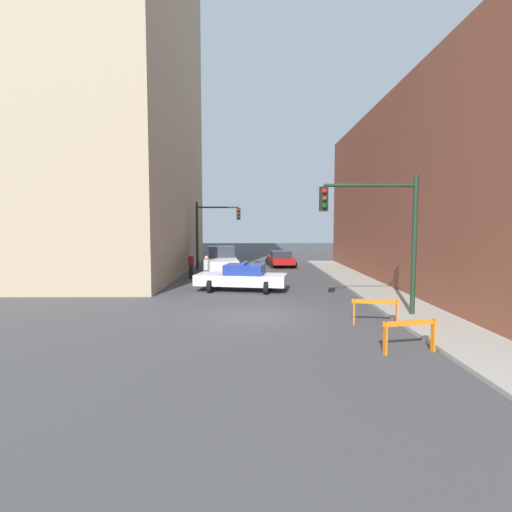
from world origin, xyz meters
TOP-DOWN VIEW (x-y plane):
  - ground_plane at (0.00, 0.00)m, footprint 120.00×120.00m
  - sidewalk_right at (6.20, 0.00)m, footprint 2.40×44.00m
  - building_corner_left at (-12.00, 14.00)m, footprint 14.00×20.00m
  - building_right at (13.40, 8.00)m, footprint 12.00×28.00m
  - traffic_light_near at (4.73, -0.25)m, footprint 3.64×0.35m
  - traffic_light_far at (-3.30, 15.76)m, footprint 3.44×0.35m
  - police_car at (-0.68, 5.79)m, footprint 4.95×2.86m
  - white_truck at (-2.32, 13.40)m, footprint 3.07×5.61m
  - parked_car_near at (2.21, 17.96)m, footprint 2.50×4.43m
  - pedestrian_crossing at (-2.82, 8.19)m, footprint 0.51×0.51m
  - pedestrian_corner at (-4.08, 10.53)m, footprint 0.44×0.44m
  - barrier_front at (4.13, -4.47)m, footprint 1.58×0.45m
  - barrier_mid at (4.12, -1.48)m, footprint 1.59×0.41m

SIDE VIEW (x-z plane):
  - ground_plane at x=0.00m, z-range 0.00..0.00m
  - sidewalk_right at x=6.20m, z-range 0.00..0.12m
  - barrier_front at x=4.13m, z-range 0.17..1.07m
  - barrier_mid at x=4.12m, z-range 0.17..1.07m
  - parked_car_near at x=2.21m, z-range 0.02..1.33m
  - police_car at x=-0.68m, z-range -0.04..1.48m
  - pedestrian_crossing at x=-2.82m, z-range 0.03..1.69m
  - pedestrian_corner at x=-4.08m, z-range 0.03..1.69m
  - white_truck at x=-2.32m, z-range -0.04..1.86m
  - traffic_light_far at x=-3.30m, z-range 0.80..6.00m
  - traffic_light_near at x=4.73m, z-range 0.93..6.13m
  - building_right at x=13.40m, z-range 0.00..10.76m
  - building_corner_left at x=-12.00m, z-range 0.00..25.00m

